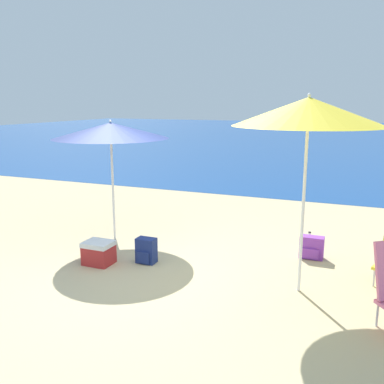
{
  "coord_description": "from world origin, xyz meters",
  "views": [
    {
      "loc": [
        2.46,
        -4.75,
        2.23
      ],
      "look_at": [
        0.26,
        0.6,
        1.0
      ],
      "focal_mm": 40.0,
      "sensor_mm": 36.0,
      "label": 1
    }
  ],
  "objects_px": {
    "backpack_purple": "(312,248)",
    "cooler_box": "(99,253)",
    "beach_umbrella_yellow": "(308,112)",
    "water_bottle": "(309,242)",
    "backpack_navy": "(146,251)",
    "beach_umbrella_navy": "(111,131)"
  },
  "relations": [
    {
      "from": "backpack_purple",
      "to": "cooler_box",
      "type": "xyz_separation_m",
      "value": [
        -2.72,
        -1.35,
        0.0
      ]
    },
    {
      "from": "beach_umbrella_yellow",
      "to": "water_bottle",
      "type": "xyz_separation_m",
      "value": [
        -0.09,
        1.62,
        -2.01
      ]
    },
    {
      "from": "water_bottle",
      "to": "backpack_navy",
      "type": "bearing_deg",
      "value": -143.57
    },
    {
      "from": "beach_umbrella_navy",
      "to": "water_bottle",
      "type": "relative_size",
      "value": 7.48
    },
    {
      "from": "backpack_purple",
      "to": "beach_umbrella_navy",
      "type": "bearing_deg",
      "value": -174.65
    },
    {
      "from": "water_bottle",
      "to": "beach_umbrella_navy",
      "type": "bearing_deg",
      "value": -166.36
    },
    {
      "from": "backpack_purple",
      "to": "cooler_box",
      "type": "bearing_deg",
      "value": -153.63
    },
    {
      "from": "beach_umbrella_yellow",
      "to": "backpack_purple",
      "type": "height_order",
      "value": "beach_umbrella_yellow"
    },
    {
      "from": "backpack_purple",
      "to": "cooler_box",
      "type": "height_order",
      "value": "backpack_purple"
    },
    {
      "from": "backpack_navy",
      "to": "cooler_box",
      "type": "distance_m",
      "value": 0.66
    },
    {
      "from": "beach_umbrella_yellow",
      "to": "backpack_purple",
      "type": "relative_size",
      "value": 6.93
    },
    {
      "from": "beach_umbrella_navy",
      "to": "backpack_purple",
      "type": "height_order",
      "value": "beach_umbrella_navy"
    },
    {
      "from": "beach_umbrella_navy",
      "to": "backpack_purple",
      "type": "bearing_deg",
      "value": 5.35
    },
    {
      "from": "backpack_purple",
      "to": "backpack_navy",
      "type": "bearing_deg",
      "value": -153.5
    },
    {
      "from": "beach_umbrella_yellow",
      "to": "water_bottle",
      "type": "distance_m",
      "value": 2.58
    },
    {
      "from": "cooler_box",
      "to": "backpack_purple",
      "type": "bearing_deg",
      "value": 26.37
    },
    {
      "from": "backpack_navy",
      "to": "beach_umbrella_navy",
      "type": "bearing_deg",
      "value": 142.67
    },
    {
      "from": "beach_umbrella_yellow",
      "to": "cooler_box",
      "type": "distance_m",
      "value": 3.35
    },
    {
      "from": "beach_umbrella_navy",
      "to": "backpack_navy",
      "type": "relative_size",
      "value": 5.44
    },
    {
      "from": "beach_umbrella_navy",
      "to": "water_bottle",
      "type": "height_order",
      "value": "beach_umbrella_navy"
    },
    {
      "from": "water_bottle",
      "to": "backpack_purple",
      "type": "bearing_deg",
      "value": -78.89
    },
    {
      "from": "cooler_box",
      "to": "beach_umbrella_yellow",
      "type": "bearing_deg",
      "value": 3.72
    }
  ]
}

